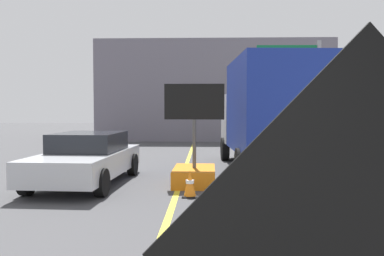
# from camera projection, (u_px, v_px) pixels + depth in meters

# --- Properties ---
(lane_center_stripe) EXTENTS (0.14, 36.00, 0.01)m
(lane_center_stripe) POSITION_uv_depth(u_px,v_px,m) (159.00, 245.00, 6.09)
(lane_center_stripe) COLOR yellow
(lane_center_stripe) RESTS_ON ground
(roadwork_sign) EXTENTS (1.62, 0.27, 2.33)m
(roadwork_sign) POSITION_uv_depth(u_px,v_px,m) (363.00, 256.00, 1.53)
(roadwork_sign) COLOR #593819
(roadwork_sign) RESTS_ON ground
(arrow_board_trailer) EXTENTS (1.60, 1.82, 2.70)m
(arrow_board_trailer) POSITION_uv_depth(u_px,v_px,m) (194.00, 167.00, 11.01)
(arrow_board_trailer) COLOR orange
(arrow_board_trailer) RESTS_ON ground
(box_truck) EXTENTS (2.96, 6.90, 3.59)m
(box_truck) POSITION_uv_depth(u_px,v_px,m) (269.00, 112.00, 13.62)
(box_truck) COLOR black
(box_truck) RESTS_ON ground
(pickup_car) EXTENTS (2.22, 4.81, 1.38)m
(pickup_car) POSITION_uv_depth(u_px,v_px,m) (87.00, 158.00, 11.12)
(pickup_car) COLOR silver
(pickup_car) RESTS_ON ground
(highway_guide_sign) EXTENTS (2.79, 0.18, 5.00)m
(highway_guide_sign) POSITION_uv_depth(u_px,v_px,m) (301.00, 77.00, 17.80)
(highway_guide_sign) COLOR gray
(highway_guide_sign) RESTS_ON ground
(far_building_block) EXTENTS (15.02, 7.25, 6.41)m
(far_building_block) POSITION_uv_depth(u_px,v_px,m) (213.00, 93.00, 28.89)
(far_building_block) COLOR slate
(far_building_block) RESTS_ON ground
(traffic_cone_mid_lane) EXTENTS (0.36, 0.36, 0.59)m
(traffic_cone_mid_lane) POSITION_uv_depth(u_px,v_px,m) (194.00, 221.00, 6.32)
(traffic_cone_mid_lane) COLOR black
(traffic_cone_mid_lane) RESTS_ON ground
(traffic_cone_far_lane) EXTENTS (0.36, 0.36, 0.62)m
(traffic_cone_far_lane) POSITION_uv_depth(u_px,v_px,m) (190.00, 184.00, 9.43)
(traffic_cone_far_lane) COLOR black
(traffic_cone_far_lane) RESTS_ON ground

